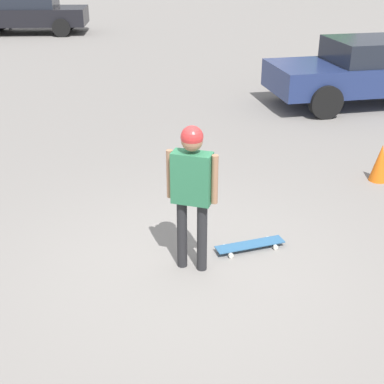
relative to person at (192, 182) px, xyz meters
The scene contains 6 objects.
ground_plane 1.08m from the person, ahead, with size 220.00×220.00×0.00m, color gray.
person is the anchor object (origin of this frame).
skateboard 1.30m from the person, 117.57° to the left, with size 0.43×0.88×0.07m.
car_parked_near 7.89m from the person, 148.13° to the left, with size 2.53×4.67×1.45m.
car_parked_far 18.16m from the person, 160.60° to the right, with size 2.16×4.63×1.41m.
traffic_cone 3.89m from the person, 128.60° to the left, with size 0.28×0.28×0.60m.
Camera 1 is at (5.20, -0.14, 3.42)m, focal length 50.00 mm.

